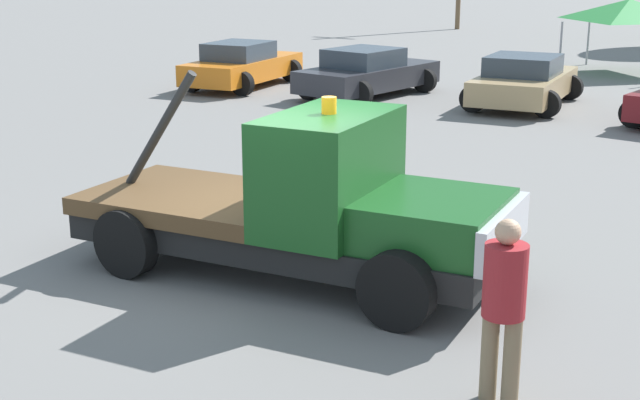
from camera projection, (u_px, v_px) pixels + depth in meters
name	position (u px, v px, depth m)	size (l,w,h in m)	color
ground_plane	(286.00, 274.00, 11.34)	(160.00, 160.00, 0.00)	slate
tow_truck	(310.00, 208.00, 10.95)	(5.67, 2.47, 2.51)	black
person_near_truck	(504.00, 299.00, 7.87)	(0.39, 0.39, 1.75)	#847051
parked_car_orange	(242.00, 65.00, 26.40)	(2.68, 4.63, 1.34)	orange
parked_car_charcoal	(367.00, 73.00, 24.74)	(2.87, 4.72, 1.34)	#2D2D33
parked_car_tan	(524.00, 81.00, 23.18)	(2.78, 4.54, 1.34)	tan
canopy_tent_green	(629.00, 10.00, 28.86)	(3.40, 3.40, 2.41)	#9E9EA3
traffic_cone	(394.00, 194.00, 14.04)	(0.40, 0.40, 0.55)	black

